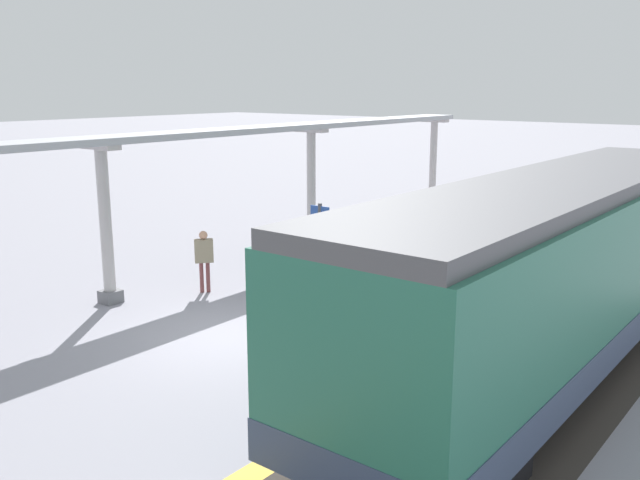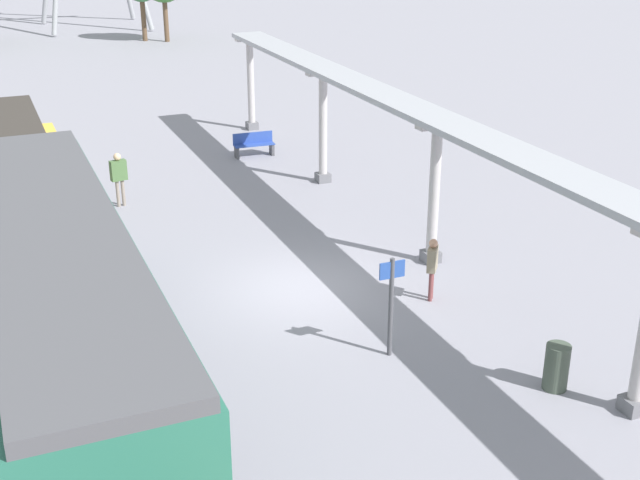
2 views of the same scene
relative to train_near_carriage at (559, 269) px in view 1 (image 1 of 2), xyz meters
The scene contains 12 objects.
ground_plane 6.59m from the train_near_carriage, 23.95° to the left, with size 176.00×176.00×0.00m, color gray.
tactile_edge_strip 3.63m from the train_near_carriage, 54.99° to the left, with size 0.41×38.46×0.01m, color yellow.
trackbed 3.15m from the train_near_carriage, 90.13° to the left, with size 3.20×50.46×0.01m, color #38332D.
train_near_carriage is the anchor object (origin of this frame).
canopy_pillar_nearest 15.75m from the train_near_carriage, 52.80° to the right, with size 1.10×0.44×3.73m.
canopy_pillar_second 10.66m from the train_near_carriage, 26.68° to the right, with size 1.10×0.44×3.73m.
canopy_pillar_third 9.91m from the train_near_carriage, 16.04° to the left, with size 1.10×0.44×3.73m.
canopy_beam 10.03m from the train_near_carriage, 14.46° to the left, with size 1.20×30.80×0.16m, color #A8AAB2.
bench_mid_platform 12.06m from the train_near_carriage, 45.86° to the right, with size 1.52×0.53×0.86m.
trash_bin 9.48m from the train_near_carriage, 22.28° to the right, with size 0.48×0.48×0.95m, color #445042.
platform_info_sign 6.42m from the train_near_carriage, 10.36° to the right, with size 0.56×0.10×2.20m.
passenger_by_the_benches 8.48m from the train_near_carriage, ahead, with size 0.44×0.48×1.55m.
Camera 1 is at (-9.72, 9.22, 4.99)m, focal length 38.44 mm.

